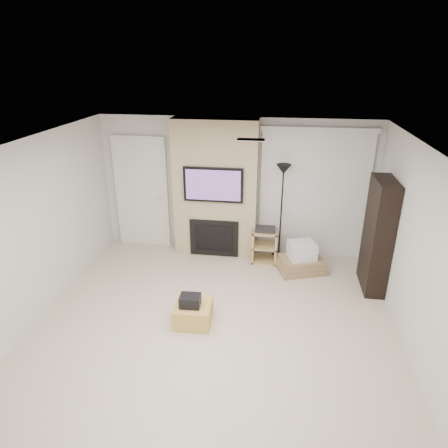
# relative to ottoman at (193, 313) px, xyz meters

# --- Properties ---
(floor) EXTENTS (5.00, 5.50, 0.00)m
(floor) POSITION_rel_ottoman_xyz_m (0.30, -0.31, -0.15)
(floor) COLOR beige
(floor) RESTS_ON ground
(ceiling) EXTENTS (5.00, 5.50, 0.00)m
(ceiling) POSITION_rel_ottoman_xyz_m (0.30, -0.31, 2.35)
(ceiling) COLOR white
(ceiling) RESTS_ON wall_back
(wall_back) EXTENTS (5.00, 0.00, 2.50)m
(wall_back) POSITION_rel_ottoman_xyz_m (0.30, 2.44, 1.10)
(wall_back) COLOR silver
(wall_back) RESTS_ON ground
(wall_left) EXTENTS (0.00, 5.50, 2.50)m
(wall_left) POSITION_rel_ottoman_xyz_m (-2.20, -0.31, 1.10)
(wall_left) COLOR silver
(wall_left) RESTS_ON ground
(wall_right) EXTENTS (0.00, 5.50, 2.50)m
(wall_right) POSITION_rel_ottoman_xyz_m (2.80, -0.31, 1.10)
(wall_right) COLOR silver
(wall_right) RESTS_ON ground
(hvac_vent) EXTENTS (0.35, 0.18, 0.01)m
(hvac_vent) POSITION_rel_ottoman_xyz_m (0.70, 0.49, 2.35)
(hvac_vent) COLOR silver
(hvac_vent) RESTS_ON ceiling
(ottoman) EXTENTS (0.52, 0.52, 0.30)m
(ottoman) POSITION_rel_ottoman_xyz_m (0.00, 0.00, 0.00)
(ottoman) COLOR gold
(ottoman) RESTS_ON floor
(black_bag) EXTENTS (0.29, 0.23, 0.16)m
(black_bag) POSITION_rel_ottoman_xyz_m (-0.03, -0.04, 0.23)
(black_bag) COLOR black
(black_bag) RESTS_ON ottoman
(fireplace_wall) EXTENTS (1.50, 0.47, 2.50)m
(fireplace_wall) POSITION_rel_ottoman_xyz_m (-0.05, 2.23, 1.09)
(fireplace_wall) COLOR tan
(fireplace_wall) RESTS_ON floor
(entry_door) EXTENTS (1.02, 0.11, 2.14)m
(entry_door) POSITION_rel_ottoman_xyz_m (-1.50, 2.41, 0.90)
(entry_door) COLOR silver
(entry_door) RESTS_ON floor
(vertical_blinds) EXTENTS (1.98, 0.10, 2.37)m
(vertical_blinds) POSITION_rel_ottoman_xyz_m (1.70, 2.39, 1.12)
(vertical_blinds) COLOR silver
(vertical_blinds) RESTS_ON floor
(floor_lamp) EXTENTS (0.26, 0.26, 1.76)m
(floor_lamp) POSITION_rel_ottoman_xyz_m (1.15, 2.19, 1.24)
(floor_lamp) COLOR black
(floor_lamp) RESTS_ON floor
(av_stand) EXTENTS (0.45, 0.38, 0.66)m
(av_stand) POSITION_rel_ottoman_xyz_m (0.89, 1.98, 0.20)
(av_stand) COLOR tan
(av_stand) RESTS_ON floor
(box_stack) EXTENTS (0.94, 0.82, 0.53)m
(box_stack) POSITION_rel_ottoman_xyz_m (1.54, 1.72, 0.05)
(box_stack) COLOR #937651
(box_stack) RESTS_ON floor
(bookshelf) EXTENTS (0.30, 0.80, 1.80)m
(bookshelf) POSITION_rel_ottoman_xyz_m (2.64, 1.36, 0.75)
(bookshelf) COLOR black
(bookshelf) RESTS_ON floor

